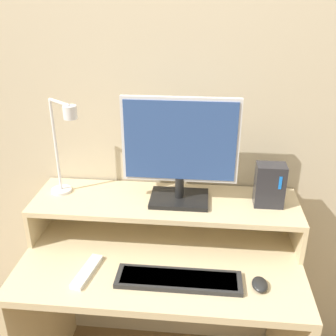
{
  "coord_description": "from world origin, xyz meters",
  "views": [
    {
      "loc": [
        0.15,
        -0.96,
        1.74
      ],
      "look_at": [
        0.02,
        0.34,
        1.14
      ],
      "focal_mm": 42.0,
      "sensor_mm": 36.0,
      "label": 1
    }
  ],
  "objects_px": {
    "keyboard": "(179,279)",
    "remote_control": "(87,271)",
    "monitor": "(180,150)",
    "router_dock": "(270,185)",
    "desk_lamp": "(64,144)",
    "mouse": "(260,284)"
  },
  "relations": [
    {
      "from": "keyboard",
      "to": "remote_control",
      "type": "distance_m",
      "value": 0.35
    },
    {
      "from": "monitor",
      "to": "router_dock",
      "type": "relative_size",
      "value": 2.58
    },
    {
      "from": "router_dock",
      "to": "desk_lamp",
      "type": "bearing_deg",
      "value": -179.25
    },
    {
      "from": "keyboard",
      "to": "remote_control",
      "type": "xyz_separation_m",
      "value": [
        -0.35,
        0.01,
        -0.0
      ]
    },
    {
      "from": "monitor",
      "to": "remote_control",
      "type": "relative_size",
      "value": 2.32
    },
    {
      "from": "router_dock",
      "to": "mouse",
      "type": "height_order",
      "value": "router_dock"
    },
    {
      "from": "mouse",
      "to": "router_dock",
      "type": "bearing_deg",
      "value": 80.85
    },
    {
      "from": "desk_lamp",
      "to": "remote_control",
      "type": "xyz_separation_m",
      "value": [
        0.14,
        -0.27,
        -0.4
      ]
    },
    {
      "from": "monitor",
      "to": "desk_lamp",
      "type": "distance_m",
      "value": 0.46
    },
    {
      "from": "desk_lamp",
      "to": "remote_control",
      "type": "distance_m",
      "value": 0.5
    },
    {
      "from": "desk_lamp",
      "to": "monitor",
      "type": "bearing_deg",
      "value": 1.25
    },
    {
      "from": "desk_lamp",
      "to": "remote_control",
      "type": "height_order",
      "value": "desk_lamp"
    },
    {
      "from": "desk_lamp",
      "to": "keyboard",
      "type": "xyz_separation_m",
      "value": [
        0.48,
        -0.29,
        -0.4
      ]
    },
    {
      "from": "keyboard",
      "to": "remote_control",
      "type": "relative_size",
      "value": 2.33
    },
    {
      "from": "keyboard",
      "to": "mouse",
      "type": "relative_size",
      "value": 5.62
    },
    {
      "from": "desk_lamp",
      "to": "router_dock",
      "type": "xyz_separation_m",
      "value": [
        0.82,
        0.01,
        -0.15
      ]
    },
    {
      "from": "router_dock",
      "to": "keyboard",
      "type": "height_order",
      "value": "router_dock"
    },
    {
      "from": "router_dock",
      "to": "remote_control",
      "type": "xyz_separation_m",
      "value": [
        -0.68,
        -0.28,
        -0.25
      ]
    },
    {
      "from": "desk_lamp",
      "to": "mouse",
      "type": "xyz_separation_m",
      "value": [
        0.77,
        -0.29,
        -0.4
      ]
    },
    {
      "from": "monitor",
      "to": "desk_lamp",
      "type": "bearing_deg",
      "value": -178.75
    },
    {
      "from": "router_dock",
      "to": "keyboard",
      "type": "distance_m",
      "value": 0.52
    },
    {
      "from": "mouse",
      "to": "remote_control",
      "type": "height_order",
      "value": "mouse"
    }
  ]
}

